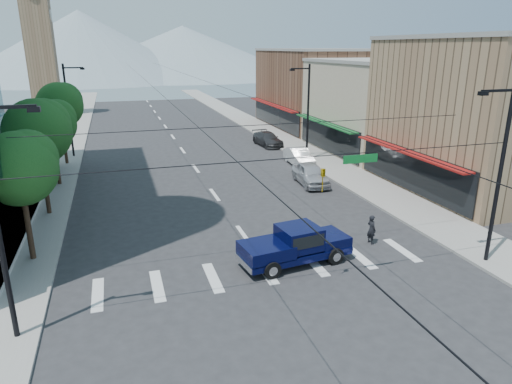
# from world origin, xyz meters

# --- Properties ---
(ground) EXTENTS (160.00, 160.00, 0.00)m
(ground) POSITION_xyz_m (0.00, 0.00, 0.00)
(ground) COLOR #28282B
(ground) RESTS_ON ground
(sidewalk_left) EXTENTS (4.00, 120.00, 0.15)m
(sidewalk_left) POSITION_xyz_m (-12.00, 40.00, 0.07)
(sidewalk_left) COLOR gray
(sidewalk_left) RESTS_ON ground
(sidewalk_right) EXTENTS (4.00, 120.00, 0.15)m
(sidewalk_right) POSITION_xyz_m (12.00, 40.00, 0.07)
(sidewalk_right) COLOR gray
(sidewalk_right) RESTS_ON ground
(shop_near) EXTENTS (12.00, 14.00, 11.00)m
(shop_near) POSITION_xyz_m (20.00, 10.00, 5.50)
(shop_near) COLOR #8C6B4C
(shop_near) RESTS_ON ground
(shop_mid) EXTENTS (12.00, 14.00, 9.00)m
(shop_mid) POSITION_xyz_m (20.00, 24.00, 4.50)
(shop_mid) COLOR tan
(shop_mid) RESTS_ON ground
(shop_far) EXTENTS (12.00, 18.00, 10.00)m
(shop_far) POSITION_xyz_m (20.00, 40.00, 5.00)
(shop_far) COLOR brown
(shop_far) RESTS_ON ground
(clock_tower) EXTENTS (4.80, 4.80, 20.40)m
(clock_tower) POSITION_xyz_m (-16.50, 62.00, 10.64)
(clock_tower) COLOR #8C6B4C
(clock_tower) RESTS_ON ground
(mountain_left) EXTENTS (80.00, 80.00, 22.00)m
(mountain_left) POSITION_xyz_m (-15.00, 150.00, 11.00)
(mountain_left) COLOR gray
(mountain_left) RESTS_ON ground
(mountain_right) EXTENTS (90.00, 90.00, 18.00)m
(mountain_right) POSITION_xyz_m (20.00, 160.00, 9.00)
(mountain_right) COLOR gray
(mountain_right) RESTS_ON ground
(tree_near) EXTENTS (3.65, 3.64, 6.71)m
(tree_near) POSITION_xyz_m (-11.07, 6.10, 4.99)
(tree_near) COLOR black
(tree_near) RESTS_ON ground
(tree_midnear) EXTENTS (4.09, 4.09, 7.52)m
(tree_midnear) POSITION_xyz_m (-11.07, 13.10, 5.59)
(tree_midnear) COLOR black
(tree_midnear) RESTS_ON ground
(tree_midfar) EXTENTS (3.65, 3.64, 6.71)m
(tree_midfar) POSITION_xyz_m (-11.07, 20.10, 4.99)
(tree_midfar) COLOR black
(tree_midfar) RESTS_ON ground
(tree_far) EXTENTS (4.09, 4.09, 7.52)m
(tree_far) POSITION_xyz_m (-11.07, 27.10, 5.59)
(tree_far) COLOR black
(tree_far) RESTS_ON ground
(signal_rig) EXTENTS (21.80, 0.20, 9.00)m
(signal_rig) POSITION_xyz_m (0.19, -1.00, 4.64)
(signal_rig) COLOR black
(signal_rig) RESTS_ON ground
(lamp_pole_nw) EXTENTS (2.00, 0.25, 9.00)m
(lamp_pole_nw) POSITION_xyz_m (-10.67, 30.00, 4.94)
(lamp_pole_nw) COLOR black
(lamp_pole_nw) RESTS_ON ground
(lamp_pole_ne) EXTENTS (2.00, 0.25, 9.00)m
(lamp_pole_ne) POSITION_xyz_m (10.67, 22.00, 4.94)
(lamp_pole_ne) COLOR black
(lamp_pole_ne) RESTS_ON ground
(pickup_truck) EXTENTS (5.94, 2.82, 1.94)m
(pickup_truck) POSITION_xyz_m (1.48, 1.82, 1.01)
(pickup_truck) COLOR #070A34
(pickup_truck) RESTS_ON ground
(pedestrian) EXTENTS (0.50, 0.67, 1.66)m
(pedestrian) POSITION_xyz_m (6.45, 2.83, 0.83)
(pedestrian) COLOR black
(pedestrian) RESTS_ON ground
(parked_car_near) EXTENTS (2.41, 5.11, 1.69)m
(parked_car_near) POSITION_xyz_m (7.88, 14.45, 0.84)
(parked_car_near) COLOR #BABABF
(parked_car_near) RESTS_ON ground
(parked_car_mid) EXTENTS (1.84, 4.77, 1.55)m
(parked_car_mid) POSITION_xyz_m (9.40, 20.48, 0.78)
(parked_car_mid) COLOR white
(parked_car_mid) RESTS_ON ground
(parked_car_far) EXTENTS (2.48, 5.26, 1.48)m
(parked_car_far) POSITION_xyz_m (9.40, 29.62, 0.74)
(parked_car_far) COLOR #343336
(parked_car_far) RESTS_ON ground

